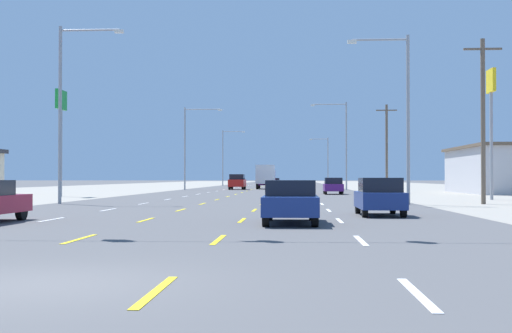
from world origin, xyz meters
TOP-DOWN VIEW (x-y plane):
  - ground_plane at (0.00, 66.00)m, footprint 572.00×572.00m
  - lot_apron_left at (-24.75, 66.00)m, footprint 28.00×440.00m
  - lot_apron_right at (24.75, 66.00)m, footprint 28.00×440.00m
  - lane_markings at (0.00, 104.50)m, footprint 10.64×227.60m
  - signal_span_wire at (-0.22, 9.34)m, footprint 27.58×0.53m
  - sedan_inner_right_near at (3.50, 13.05)m, footprint 1.80×4.50m
  - hatchback_far_right_mid at (7.10, 17.89)m, footprint 1.72×3.90m
  - hatchback_far_right_midfar at (7.25, 52.64)m, footprint 1.72×3.90m
  - suv_inner_left_far at (-3.70, 76.46)m, footprint 1.98×4.90m
  - box_truck_center_turn_farther at (-0.22, 81.23)m, footprint 2.40×7.20m
  - sedan_center_turn_farthest at (0.13, 114.50)m, footprint 1.80×4.50m
  - pole_sign_left_row_1 at (-15.29, 43.65)m, footprint 0.24×2.17m
  - pole_sign_right_row_1 at (17.35, 37.74)m, footprint 0.24×1.61m
  - streetlight_left_row_0 at (-9.80, 29.05)m, footprint 3.88×0.26m
  - streetlight_right_row_0 at (9.82, 29.05)m, footprint 3.54×0.26m
  - streetlight_left_row_1 at (-9.65, 74.06)m, footprint 4.85×0.26m
  - streetlight_right_row_1 at (9.72, 74.06)m, footprint 4.52×0.26m
  - streetlight_left_row_2 at (-9.73, 119.07)m, footprint 4.38×0.26m
  - streetlight_right_row_2 at (9.79, 119.07)m, footprint 3.66×0.26m
  - utility_pole_right_row_0 at (14.60, 29.90)m, footprint 2.20×0.26m
  - utility_pole_right_row_1 at (13.39, 61.38)m, footprint 2.20×0.26m

SIDE VIEW (x-z plane):
  - ground_plane at x=0.00m, z-range 0.00..0.00m
  - lot_apron_left at x=-24.75m, z-range 0.00..0.01m
  - lot_apron_right at x=24.75m, z-range 0.00..0.01m
  - lane_markings at x=0.00m, z-range 0.00..0.01m
  - sedan_inner_right_near at x=3.50m, z-range 0.03..1.49m
  - sedan_center_turn_farthest at x=0.13m, z-range 0.03..1.49m
  - hatchback_far_right_mid at x=7.10m, z-range 0.01..1.55m
  - hatchback_far_right_midfar at x=7.25m, z-range 0.01..1.55m
  - suv_inner_left_far at x=-3.70m, z-range 0.04..2.02m
  - box_truck_center_turn_farther at x=-0.22m, z-range 0.22..3.45m
  - utility_pole_right_row_1 at x=13.39m, z-range 0.19..9.44m
  - utility_pole_right_row_0 at x=14.60m, z-range 0.20..9.83m
  - streetlight_right_row_2 at x=9.79m, z-range 0.71..9.93m
  - streetlight_right_row_0 at x=9.82m, z-range 0.70..10.43m
  - signal_span_wire at x=-0.22m, z-range 1.05..10.32m
  - streetlight_left_row_0 at x=-9.80m, z-range 0.75..11.24m
  - streetlight_left_row_1 at x=-9.65m, z-range 0.87..11.29m
  - streetlight_left_row_2 at x=-9.73m, z-range 0.82..11.54m
  - streetlight_right_row_1 at x=9.72m, z-range 0.84..11.80m
  - pole_sign_left_row_1 at x=-15.29m, z-range 2.27..10.93m
  - pole_sign_right_row_1 at x=17.35m, z-range 2.08..11.19m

